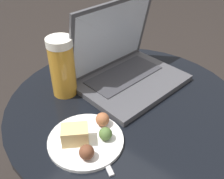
# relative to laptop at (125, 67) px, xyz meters

# --- Properties ---
(table) EXTENTS (0.70, 0.70, 0.55)m
(table) POSITION_rel_laptop_xyz_m (-0.09, -0.08, -0.18)
(table) COLOR #515156
(table) RESTS_ON ground_plane
(laptop) EXTENTS (0.35, 0.29, 0.26)m
(laptop) POSITION_rel_laptop_xyz_m (0.00, 0.00, 0.00)
(laptop) COLOR #47474C
(laptop) RESTS_ON table
(beer_glass) EXTENTS (0.08, 0.08, 0.18)m
(beer_glass) POSITION_rel_laptop_xyz_m (-0.17, 0.10, 0.04)
(beer_glass) COLOR gold
(beer_glass) RESTS_ON table
(snack_plate) EXTENTS (0.19, 0.19, 0.05)m
(snack_plate) POSITION_rel_laptop_xyz_m (-0.28, -0.09, -0.04)
(snack_plate) COLOR white
(snack_plate) RESTS_ON table
(fork) EXTENTS (0.09, 0.15, 0.00)m
(fork) POSITION_rel_laptop_xyz_m (-0.27, -0.12, -0.05)
(fork) COLOR #B2B2B7
(fork) RESTS_ON table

